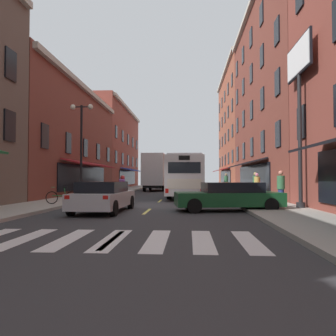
{
  "coord_description": "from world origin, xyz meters",
  "views": [
    {
      "loc": [
        1.86,
        -17.64,
        1.51
      ],
      "look_at": [
        0.45,
        4.14,
        2.2
      ],
      "focal_mm": 33.71,
      "sensor_mm": 36.0,
      "label": 1
    }
  ],
  "objects_px": {
    "motorcycle_rider": "(122,192)",
    "transit_bus": "(187,176)",
    "bicycle_near": "(62,197)",
    "billboard_sign": "(299,79)",
    "sedan_far": "(164,183)",
    "box_truck": "(156,173)",
    "street_lamp_twin": "(81,147)",
    "pedestrian_mid": "(226,183)",
    "sedan_near": "(104,196)",
    "sedan_mid": "(229,196)",
    "pedestrian_near": "(257,185)",
    "pedestrian_rear": "(281,188)",
    "pedestrian_far": "(255,184)"
  },
  "relations": [
    {
      "from": "billboard_sign",
      "to": "pedestrian_far",
      "type": "xyz_separation_m",
      "value": [
        -0.43,
        7.8,
        -5.1
      ]
    },
    {
      "from": "transit_bus",
      "to": "pedestrian_far",
      "type": "relative_size",
      "value": 6.37
    },
    {
      "from": "pedestrian_mid",
      "to": "street_lamp_twin",
      "type": "xyz_separation_m",
      "value": [
        -10.01,
        -9.98,
        2.34
      ]
    },
    {
      "from": "sedan_near",
      "to": "pedestrian_far",
      "type": "relative_size",
      "value": 2.58
    },
    {
      "from": "transit_bus",
      "to": "sedan_mid",
      "type": "height_order",
      "value": "transit_bus"
    },
    {
      "from": "billboard_sign",
      "to": "street_lamp_twin",
      "type": "bearing_deg",
      "value": 161.31
    },
    {
      "from": "sedan_far",
      "to": "pedestrian_far",
      "type": "bearing_deg",
      "value": -70.82
    },
    {
      "from": "box_truck",
      "to": "sedan_far",
      "type": "xyz_separation_m",
      "value": [
        0.23,
        9.87,
        -1.39
      ]
    },
    {
      "from": "billboard_sign",
      "to": "transit_bus",
      "type": "xyz_separation_m",
      "value": [
        -5.28,
        10.47,
        -4.51
      ]
    },
    {
      "from": "billboard_sign",
      "to": "street_lamp_twin",
      "type": "distance_m",
      "value": 12.73
    },
    {
      "from": "sedan_near",
      "to": "pedestrian_near",
      "type": "relative_size",
      "value": 2.71
    },
    {
      "from": "billboard_sign",
      "to": "box_truck",
      "type": "xyz_separation_m",
      "value": [
        -8.97,
        21.82,
        -4.02
      ]
    },
    {
      "from": "billboard_sign",
      "to": "bicycle_near",
      "type": "relative_size",
      "value": 4.55
    },
    {
      "from": "sedan_far",
      "to": "pedestrian_mid",
      "type": "height_order",
      "value": "pedestrian_mid"
    },
    {
      "from": "sedan_mid",
      "to": "sedan_far",
      "type": "relative_size",
      "value": 1.04
    },
    {
      "from": "sedan_mid",
      "to": "motorcycle_rider",
      "type": "xyz_separation_m",
      "value": [
        -5.66,
        3.42,
        0.03
      ]
    },
    {
      "from": "motorcycle_rider",
      "to": "billboard_sign",
      "type": "bearing_deg",
      "value": -18.72
    },
    {
      "from": "transit_bus",
      "to": "bicycle_near",
      "type": "relative_size",
      "value": 6.63
    },
    {
      "from": "billboard_sign",
      "to": "street_lamp_twin",
      "type": "relative_size",
      "value": 1.32
    },
    {
      "from": "transit_bus",
      "to": "sedan_far",
      "type": "distance_m",
      "value": 21.52
    },
    {
      "from": "transit_bus",
      "to": "pedestrian_mid",
      "type": "bearing_deg",
      "value": 44.82
    },
    {
      "from": "pedestrian_near",
      "to": "pedestrian_rear",
      "type": "distance_m",
      "value": 6.13
    },
    {
      "from": "pedestrian_rear",
      "to": "street_lamp_twin",
      "type": "height_order",
      "value": "street_lamp_twin"
    },
    {
      "from": "bicycle_near",
      "to": "pedestrian_near",
      "type": "height_order",
      "value": "pedestrian_near"
    },
    {
      "from": "transit_bus",
      "to": "pedestrian_rear",
      "type": "bearing_deg",
      "value": -66.13
    },
    {
      "from": "billboard_sign",
      "to": "sedan_near",
      "type": "bearing_deg",
      "value": -172.41
    },
    {
      "from": "sedan_far",
      "to": "motorcycle_rider",
      "type": "xyz_separation_m",
      "value": [
        -0.26,
        -28.64,
        -0.04
      ]
    },
    {
      "from": "billboard_sign",
      "to": "sedan_far",
      "type": "bearing_deg",
      "value": 105.42
    },
    {
      "from": "billboard_sign",
      "to": "sedan_mid",
      "type": "height_order",
      "value": "billboard_sign"
    },
    {
      "from": "pedestrian_mid",
      "to": "pedestrian_rear",
      "type": "distance_m",
      "value": 13.67
    },
    {
      "from": "motorcycle_rider",
      "to": "transit_bus",
      "type": "bearing_deg",
      "value": 63.43
    },
    {
      "from": "sedan_mid",
      "to": "pedestrian_rear",
      "type": "bearing_deg",
      "value": 15.39
    },
    {
      "from": "sedan_near",
      "to": "sedan_far",
      "type": "bearing_deg",
      "value": 89.65
    },
    {
      "from": "sedan_far",
      "to": "pedestrian_rear",
      "type": "distance_m",
      "value": 32.35
    },
    {
      "from": "sedan_mid",
      "to": "pedestrian_rear",
      "type": "xyz_separation_m",
      "value": [
        2.54,
        0.7,
        0.35
      ]
    },
    {
      "from": "sedan_near",
      "to": "bicycle_near",
      "type": "xyz_separation_m",
      "value": [
        -2.91,
        2.44,
        -0.19
      ]
    },
    {
      "from": "sedan_mid",
      "to": "bicycle_near",
      "type": "bearing_deg",
      "value": 169.24
    },
    {
      "from": "transit_bus",
      "to": "sedan_near",
      "type": "bearing_deg",
      "value": -107.41
    },
    {
      "from": "pedestrian_near",
      "to": "street_lamp_twin",
      "type": "relative_size",
      "value": 0.29
    },
    {
      "from": "sedan_far",
      "to": "street_lamp_twin",
      "type": "bearing_deg",
      "value": -96.25
    },
    {
      "from": "motorcycle_rider",
      "to": "pedestrian_far",
      "type": "height_order",
      "value": "pedestrian_far"
    },
    {
      "from": "sedan_mid",
      "to": "bicycle_near",
      "type": "xyz_separation_m",
      "value": [
        -8.52,
        1.62,
        -0.17
      ]
    },
    {
      "from": "sedan_mid",
      "to": "pedestrian_near",
      "type": "xyz_separation_m",
      "value": [
        2.74,
        6.83,
        0.37
      ]
    },
    {
      "from": "box_truck",
      "to": "bicycle_near",
      "type": "relative_size",
      "value": 4.43
    },
    {
      "from": "bicycle_near",
      "to": "sedan_mid",
      "type": "bearing_deg",
      "value": -10.76
    },
    {
      "from": "box_truck",
      "to": "sedan_near",
      "type": "bearing_deg",
      "value": -89.93
    },
    {
      "from": "motorcycle_rider",
      "to": "bicycle_near",
      "type": "xyz_separation_m",
      "value": [
        -2.86,
        -1.8,
        -0.21
      ]
    },
    {
      "from": "motorcycle_rider",
      "to": "pedestrian_far",
      "type": "bearing_deg",
      "value": 29.03
    },
    {
      "from": "pedestrian_near",
      "to": "pedestrian_mid",
      "type": "relative_size",
      "value": 0.95
    },
    {
      "from": "pedestrian_rear",
      "to": "motorcycle_rider",
      "type": "bearing_deg",
      "value": 132.26
    }
  ]
}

